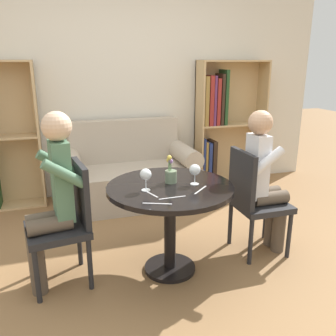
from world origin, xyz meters
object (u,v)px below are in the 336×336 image
(person_left, at_px, (52,198))
(wine_glass_right, at_px, (195,170))
(person_right, at_px, (264,180))
(flower_vase, at_px, (171,173))
(chair_left, at_px, (67,219))
(couch, at_px, (130,175))
(bookshelf_right, at_px, (221,124))
(chair_right, at_px, (253,198))
(wine_glass_left, at_px, (146,175))

(person_left, xyz_separation_m, wine_glass_right, (1.02, -0.10, 0.14))
(person_left, distance_m, person_right, 1.67)
(flower_vase, bearing_deg, chair_left, 177.46)
(couch, xyz_separation_m, person_left, (-0.83, -1.44, 0.36))
(chair_left, distance_m, wine_glass_right, 0.99)
(bookshelf_right, xyz_separation_m, chair_right, (-0.52, -1.73, -0.31))
(person_right, distance_m, wine_glass_left, 1.05)
(wine_glass_left, bearing_deg, couch, 82.95)
(chair_right, xyz_separation_m, person_left, (-1.58, 0.02, 0.18))
(bookshelf_right, bearing_deg, wine_glass_left, -128.39)
(bookshelf_right, bearing_deg, person_left, -140.70)
(couch, height_order, chair_left, couch)
(couch, height_order, person_left, person_left)
(chair_left, bearing_deg, wine_glass_left, 67.49)
(bookshelf_right, relative_size, wine_glass_left, 9.96)
(couch, xyz_separation_m, wine_glass_right, (0.18, -1.55, 0.50))
(bookshelf_right, distance_m, person_left, 2.71)
(person_left, distance_m, flower_vase, 0.86)
(chair_left, distance_m, person_left, 0.20)
(flower_vase, bearing_deg, person_right, -0.33)
(chair_right, distance_m, person_left, 1.59)
(person_right, xyz_separation_m, wine_glass_right, (-0.65, -0.09, 0.17))
(bookshelf_right, distance_m, person_right, 1.79)
(chair_left, distance_m, chair_right, 1.49)
(wine_glass_right, bearing_deg, couch, 96.73)
(bookshelf_right, relative_size, wine_glass_right, 10.37)
(person_right, xyz_separation_m, wine_glass_left, (-1.03, -0.11, 0.17))
(person_right, bearing_deg, chair_right, 89.79)
(couch, relative_size, person_right, 1.24)
(couch, bearing_deg, person_left, -119.97)
(person_left, bearing_deg, wine_glass_right, 76.21)
(couch, relative_size, chair_left, 1.68)
(wine_glass_left, relative_size, flower_vase, 0.74)
(couch, height_order, bookshelf_right, bookshelf_right)
(chair_right, bearing_deg, flower_vase, 90.02)
(bookshelf_right, bearing_deg, couch, -167.88)
(flower_vase, bearing_deg, wine_glass_left, -153.42)
(chair_right, bearing_deg, couch, 27.34)
(wine_glass_right, bearing_deg, person_left, 174.10)
(chair_right, distance_m, wine_glass_right, 0.65)
(wine_glass_right, bearing_deg, chair_left, 172.32)
(bookshelf_right, xyz_separation_m, person_right, (-0.43, -1.73, -0.16))
(couch, distance_m, bookshelf_right, 1.38)
(couch, bearing_deg, flower_vase, -89.00)
(couch, relative_size, wine_glass_right, 9.84)
(couch, bearing_deg, wine_glass_left, -97.05)
(couch, bearing_deg, person_right, -60.22)
(flower_vase, bearing_deg, chair_right, -0.30)
(couch, height_order, wine_glass_left, couch)
(bookshelf_right, xyz_separation_m, wine_glass_right, (-1.08, -1.82, 0.00))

